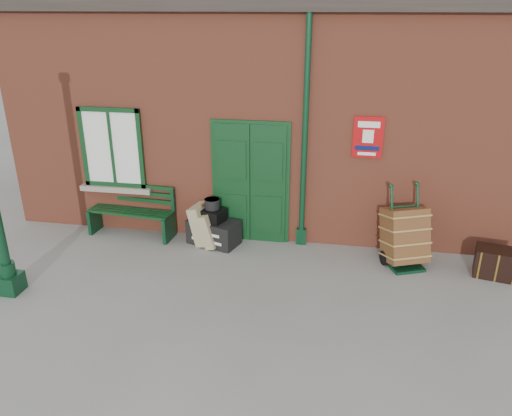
% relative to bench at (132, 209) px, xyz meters
% --- Properties ---
extents(ground, '(80.00, 80.00, 0.00)m').
position_rel_bench_xyz_m(ground, '(2.56, -1.33, -0.50)').
color(ground, gray).
rests_on(ground, ground).
extents(station_building, '(10.30, 4.30, 4.36)m').
position_rel_bench_xyz_m(station_building, '(2.56, 2.16, 1.66)').
color(station_building, '#9C4932').
rests_on(station_building, ground).
extents(bench, '(1.65, 0.65, 1.00)m').
position_rel_bench_xyz_m(bench, '(0.00, 0.00, 0.00)').
color(bench, '#0E3517').
rests_on(bench, ground).
extents(houdini_trunk, '(1.02, 0.76, 0.45)m').
position_rel_bench_xyz_m(houdini_trunk, '(1.62, -0.15, -0.28)').
color(houdini_trunk, black).
rests_on(houdini_trunk, ground).
extents(strongbox, '(0.59, 0.50, 0.23)m').
position_rel_bench_xyz_m(strongbox, '(1.57, -0.15, 0.07)').
color(strongbox, black).
rests_on(strongbox, houdini_trunk).
extents(hatbox, '(0.34, 0.34, 0.18)m').
position_rel_bench_xyz_m(hatbox, '(1.60, -0.12, 0.27)').
color(hatbox, black).
rests_on(hatbox, strongbox).
extents(suitcase_back, '(0.48, 0.59, 0.76)m').
position_rel_bench_xyz_m(suitcase_back, '(1.42, -0.15, -0.12)').
color(suitcase_back, tan).
rests_on(suitcase_back, ground).
extents(suitcase_front, '(0.45, 0.54, 0.65)m').
position_rel_bench_xyz_m(suitcase_front, '(1.60, -0.25, -0.18)').
color(suitcase_front, tan).
rests_on(suitcase_front, ground).
extents(porter_trolley, '(0.88, 0.91, 1.36)m').
position_rel_bench_xyz_m(porter_trolley, '(4.97, -0.38, 0.03)').
color(porter_trolley, '#0D371F').
rests_on(porter_trolley, ground).
extents(dark_trunk, '(0.74, 0.56, 0.48)m').
position_rel_bench_xyz_m(dark_trunk, '(6.43, -0.52, -0.26)').
color(dark_trunk, black).
rests_on(dark_trunk, ground).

